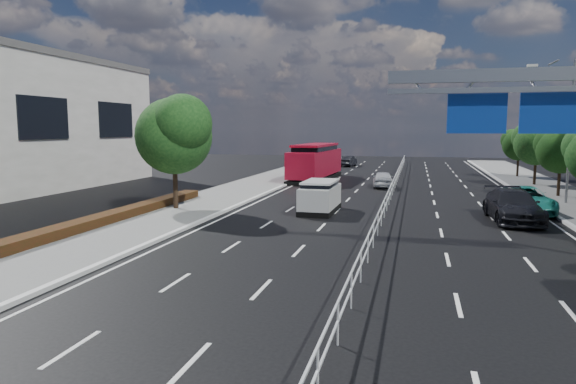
% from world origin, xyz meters
% --- Properties ---
extents(ground, '(160.00, 160.00, 0.00)m').
position_xyz_m(ground, '(0.00, 0.00, 0.00)').
color(ground, black).
rests_on(ground, ground).
extents(median_fence, '(0.05, 85.00, 1.02)m').
position_xyz_m(median_fence, '(0.00, 22.50, 0.53)').
color(median_fence, silver).
rests_on(median_fence, ground).
extents(overhead_gantry, '(10.24, 0.38, 7.45)m').
position_xyz_m(overhead_gantry, '(6.74, 10.05, 5.61)').
color(overhead_gantry, gray).
rests_on(overhead_gantry, ground).
extents(streetlight_far, '(2.78, 2.40, 9.00)m').
position_xyz_m(streetlight_far, '(10.50, 26.00, 5.21)').
color(streetlight_far, gray).
rests_on(streetlight_far, ground).
extents(near_tree_back, '(4.84, 4.51, 6.69)m').
position_xyz_m(near_tree_back, '(-11.94, 17.97, 4.61)').
color(near_tree_back, black).
rests_on(near_tree_back, ground).
extents(far_tree_f, '(3.52, 3.28, 5.02)m').
position_xyz_m(far_tree_f, '(11.24, 29.48, 3.49)').
color(far_tree_f, black).
rests_on(far_tree_f, ground).
extents(far_tree_g, '(3.96, 3.69, 5.45)m').
position_xyz_m(far_tree_g, '(11.25, 36.98, 3.75)').
color(far_tree_g, black).
rests_on(far_tree_g, ground).
extents(far_tree_h, '(3.41, 3.18, 4.91)m').
position_xyz_m(far_tree_h, '(11.24, 44.48, 3.42)').
color(far_tree_h, black).
rests_on(far_tree_h, ground).
extents(white_minivan, '(1.87, 4.22, 1.82)m').
position_xyz_m(white_minivan, '(-3.70, 19.48, 0.89)').
color(white_minivan, black).
rests_on(white_minivan, ground).
extents(red_bus, '(3.30, 11.32, 3.34)m').
position_xyz_m(red_bus, '(-7.50, 37.71, 1.74)').
color(red_bus, black).
rests_on(red_bus, ground).
extents(near_car_silver, '(1.88, 4.03, 1.33)m').
position_xyz_m(near_car_silver, '(-1.00, 33.02, 0.67)').
color(near_car_silver, '#B9BBC1').
rests_on(near_car_silver, ground).
extents(near_car_dark, '(1.85, 4.18, 1.34)m').
position_xyz_m(near_car_dark, '(-6.78, 55.84, 0.67)').
color(near_car_dark, black).
rests_on(near_car_dark, ground).
extents(parked_car_teal, '(2.90, 5.57, 1.50)m').
position_xyz_m(parked_car_teal, '(7.60, 22.00, 0.75)').
color(parked_car_teal, '#166760').
rests_on(parked_car_teal, ground).
extents(parked_car_dark, '(2.60, 5.72, 1.63)m').
position_xyz_m(parked_car_dark, '(6.50, 19.00, 0.81)').
color(parked_car_dark, black).
rests_on(parked_car_dark, ground).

